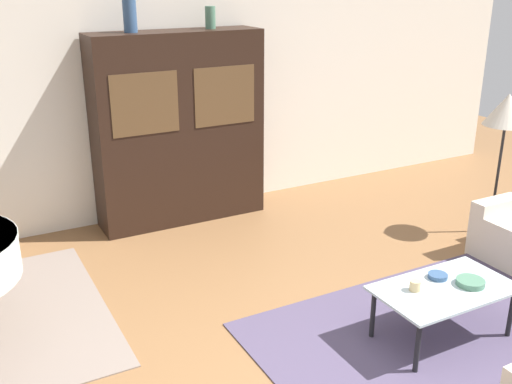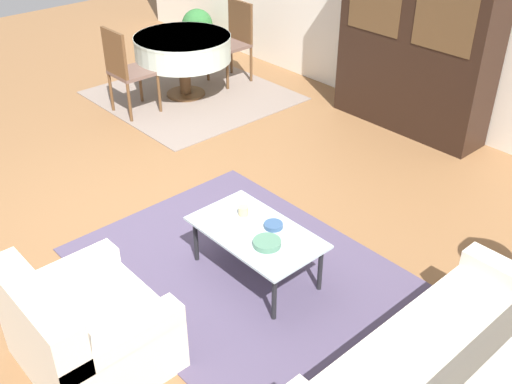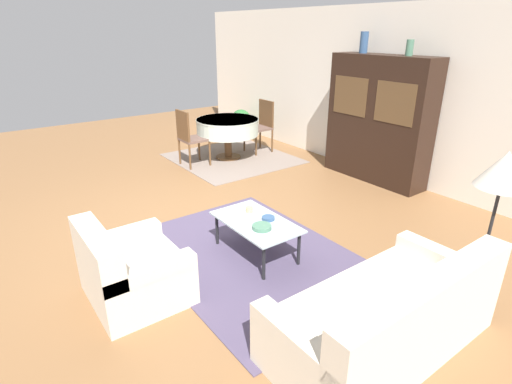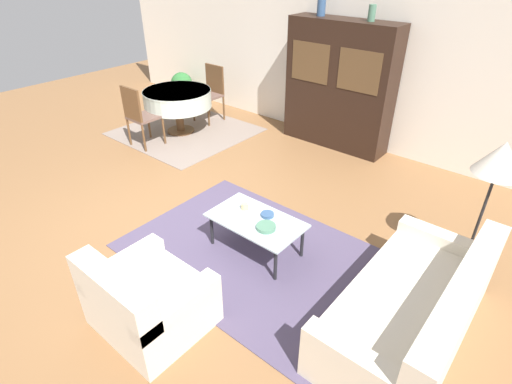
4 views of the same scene
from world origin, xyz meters
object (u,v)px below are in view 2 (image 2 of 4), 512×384
at_px(dining_table, 183,48).
at_px(cup, 243,211).
at_px(armchair, 84,331).
at_px(coffee_table, 256,235).
at_px(dining_chair_far, 234,37).
at_px(bowl_small, 273,225).
at_px(dining_chair_near, 125,67).
at_px(couch, 458,384).
at_px(potted_plant, 198,28).
at_px(bowl, 267,243).
at_px(display_cabinet, 417,41).

relative_size(dining_table, cup, 15.10).
xyz_separation_m(armchair, dining_table, (-3.12, 3.06, 0.33)).
distance_m(coffee_table, dining_chair_far, 4.04).
xyz_separation_m(armchair, cup, (-0.16, 1.45, 0.16)).
xyz_separation_m(dining_table, bowl_small, (3.23, -1.55, -0.18)).
distance_m(coffee_table, dining_chair_near, 3.30).
xyz_separation_m(couch, potted_plant, (-6.18, 2.87, 0.05)).
bearing_deg(couch, potted_plant, 65.12).
bearing_deg(bowl, armchair, -100.33).
relative_size(couch, display_cabinet, 0.95).
relative_size(display_cabinet, cup, 25.38).
bearing_deg(potted_plant, coffee_table, -32.59).
height_order(display_cabinet, bowl_small, display_cabinet).
relative_size(dining_chair_far, bowl_small, 7.14).
xyz_separation_m(display_cabinet, cup, (0.59, -2.94, -0.54)).
distance_m(armchair, coffee_table, 1.39).
xyz_separation_m(display_cabinet, dining_chair_near, (-2.37, -2.15, -0.41)).
distance_m(coffee_table, cup, 0.24).
height_order(bowl, bowl_small, bowl).
bearing_deg(coffee_table, potted_plant, 147.41).
xyz_separation_m(armchair, bowl_small, (0.11, 1.51, 0.14)).
xyz_separation_m(coffee_table, bowl, (0.18, -0.06, 0.06)).
distance_m(bowl, potted_plant, 5.48).
distance_m(coffee_table, dining_table, 3.60).
xyz_separation_m(armchair, bowl, (0.24, 1.32, 0.15)).
distance_m(armchair, bowl, 1.35).
distance_m(couch, potted_plant, 6.82).
bearing_deg(bowl_small, cup, -167.89).
distance_m(dining_table, potted_plant, 1.76).
xyz_separation_m(bowl, potted_plant, (-4.64, 2.91, -0.10)).
relative_size(armchair, dining_table, 0.78).
height_order(display_cabinet, dining_chair_far, display_cabinet).
distance_m(couch, bowl_small, 1.68).
relative_size(display_cabinet, bowl_small, 13.94).
bearing_deg(coffee_table, dining_table, 152.24).
xyz_separation_m(dining_chair_near, potted_plant, (-1.28, 1.99, -0.25)).
distance_m(couch, bowl, 1.55).
relative_size(dining_chair_near, dining_chair_far, 1.00).
distance_m(display_cabinet, bowl, 3.28).
height_order(coffee_table, cup, cup).
height_order(armchair, cup, armchair).
bearing_deg(potted_plant, display_cabinet, 2.50).
distance_m(armchair, dining_chair_near, 3.86).
relative_size(armchair, dining_chair_near, 0.90).
height_order(couch, dining_table, couch).
bearing_deg(dining_table, bowl, -27.26).
relative_size(coffee_table, dining_chair_near, 1.00).
bearing_deg(coffee_table, armchair, -92.49).
height_order(coffee_table, bowl, bowl).
distance_m(coffee_table, bowl_small, 0.15).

